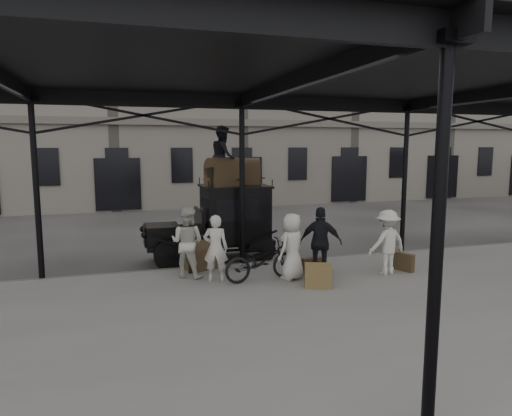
{
  "coord_description": "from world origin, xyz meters",
  "views": [
    {
      "loc": [
        -3.12,
        -9.68,
        3.33
      ],
      "look_at": [
        0.27,
        1.6,
        1.7
      ],
      "focal_mm": 32.0,
      "sensor_mm": 36.0,
      "label": 1
    }
  ],
  "objects_px": {
    "porter_official": "(321,242)",
    "steamer_trunk_platform": "(202,257)",
    "taxi": "(224,219)",
    "porter_left": "(216,248)",
    "bicycle": "(261,260)",
    "steamer_trunk_roof_near": "(223,174)"
  },
  "relations": [
    {
      "from": "bicycle",
      "to": "steamer_trunk_platform",
      "type": "bearing_deg",
      "value": 32.29
    },
    {
      "from": "porter_left",
      "to": "steamer_trunk_platform",
      "type": "relative_size",
      "value": 1.86
    },
    {
      "from": "porter_official",
      "to": "steamer_trunk_platform",
      "type": "distance_m",
      "value": 3.11
    },
    {
      "from": "porter_left",
      "to": "taxi",
      "type": "bearing_deg",
      "value": -88.29
    },
    {
      "from": "porter_left",
      "to": "bicycle",
      "type": "relative_size",
      "value": 0.86
    },
    {
      "from": "steamer_trunk_roof_near",
      "to": "steamer_trunk_platform",
      "type": "bearing_deg",
      "value": -149.0
    },
    {
      "from": "taxi",
      "to": "porter_official",
      "type": "xyz_separation_m",
      "value": [
        1.72,
        -2.9,
        -0.2
      ]
    },
    {
      "from": "porter_left",
      "to": "steamer_trunk_platform",
      "type": "height_order",
      "value": "porter_left"
    },
    {
      "from": "porter_left",
      "to": "steamer_trunk_roof_near",
      "type": "xyz_separation_m",
      "value": [
        0.69,
        2.22,
        1.58
      ]
    },
    {
      "from": "porter_left",
      "to": "porter_official",
      "type": "xyz_separation_m",
      "value": [
        2.49,
        -0.43,
        0.07
      ]
    },
    {
      "from": "steamer_trunk_roof_near",
      "to": "steamer_trunk_platform",
      "type": "height_order",
      "value": "steamer_trunk_roof_near"
    },
    {
      "from": "porter_official",
      "to": "steamer_trunk_platform",
      "type": "relative_size",
      "value": 2.02
    },
    {
      "from": "porter_left",
      "to": "porter_official",
      "type": "distance_m",
      "value": 2.52
    },
    {
      "from": "porter_official",
      "to": "steamer_trunk_platform",
      "type": "height_order",
      "value": "porter_official"
    },
    {
      "from": "porter_official",
      "to": "porter_left",
      "type": "bearing_deg",
      "value": 15.93
    },
    {
      "from": "porter_left",
      "to": "porter_official",
      "type": "relative_size",
      "value": 0.92
    },
    {
      "from": "bicycle",
      "to": "steamer_trunk_roof_near",
      "type": "bearing_deg",
      "value": 0.73
    },
    {
      "from": "porter_left",
      "to": "steamer_trunk_platform",
      "type": "bearing_deg",
      "value": -64.33
    },
    {
      "from": "bicycle",
      "to": "taxi",
      "type": "bearing_deg",
      "value": -1.64
    },
    {
      "from": "porter_left",
      "to": "bicycle",
      "type": "distance_m",
      "value": 1.12
    },
    {
      "from": "bicycle",
      "to": "steamer_trunk_platform",
      "type": "height_order",
      "value": "bicycle"
    },
    {
      "from": "steamer_trunk_roof_near",
      "to": "bicycle",
      "type": "bearing_deg",
      "value": -103.76
    }
  ]
}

